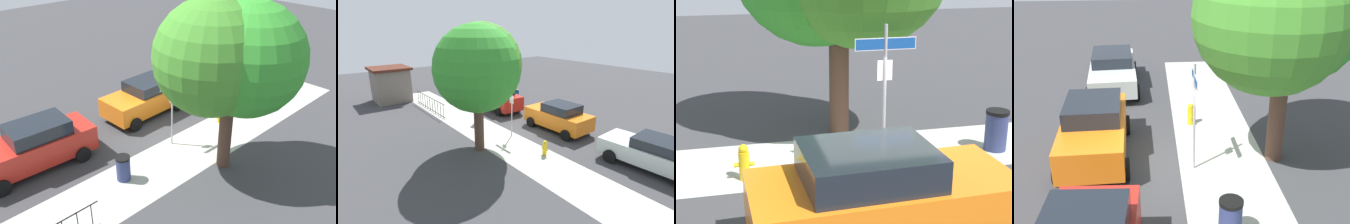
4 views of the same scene
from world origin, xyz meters
The scene contains 9 objects.
ground_plane centered at (0.00, 0.00, 0.00)m, with size 60.00×60.00×0.00m, color #38383A.
sidewalk_strip centered at (2.00, 1.30, 0.00)m, with size 24.00×2.60×0.00m, color #AAAB9F.
street_sign centered at (0.26, 0.40, 2.13)m, with size 1.29×0.07×3.15m.
shade_tree centered at (-0.32, 2.73, 4.31)m, with size 5.02×4.92×6.44m.
car_silver centered at (-6.67, -2.36, 0.79)m, with size 4.78×2.33×1.50m.
car_orange centered at (-0.73, -2.48, 0.88)m, with size 4.19×2.16×1.73m.
car_red centered at (5.18, -2.05, 0.94)m, with size 4.72×2.13×1.86m.
fire_hydrant centered at (-2.68, 0.60, 0.38)m, with size 0.42×0.22×0.78m.
trash_bin centered at (3.23, 0.90, 0.49)m, with size 0.55×0.55×0.98m.
Camera 1 is at (9.59, 9.94, 8.63)m, focal length 39.39 mm.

